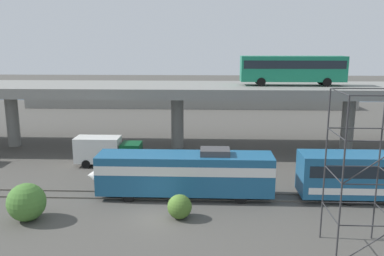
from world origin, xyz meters
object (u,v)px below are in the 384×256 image
Objects in this scene: train_locomotive at (176,172)px; service_truck_west at (106,150)px; scaffolding_tower at (363,169)px; parked_car_2 at (285,93)px; parked_car_0 at (148,93)px; parked_car_1 at (211,91)px; parked_car_3 at (115,94)px; transit_bus_on_overpass at (293,68)px.

train_locomotive reaches higher than service_truck_west.
parked_car_2 is at bearing 83.82° from scaffolding_tower.
train_locomotive reaches higher than parked_car_2.
parked_car_0 is 13.39m from parked_car_1.
parked_car_3 is at bearing -71.34° from train_locomotive.
scaffolding_tower is 61.87m from parked_car_0.
parked_car_1 is 0.98× the size of parked_car_3.
scaffolding_tower is 2.30× the size of parked_car_2.
train_locomotive is 3.58× the size of parked_car_1.
parked_car_3 is at bearing 14.05° from parked_car_1.
parked_car_2 is (5.74, 34.07, -7.25)m from transit_bus_on_overpass.
parked_car_1 is at bearing 15.98° from parked_car_0.
parked_car_3 is (-28.03, 56.78, -2.82)m from scaffolding_tower.
parked_car_2 is (18.10, 49.86, 0.34)m from train_locomotive.
parked_car_2 is (6.34, 58.47, -2.82)m from scaffolding_tower.
transit_bus_on_overpass is at bearing 88.59° from scaffolding_tower.
parked_car_0 is (-21.39, 57.98, -2.82)m from scaffolding_tower.
transit_bus_on_overpass is 39.05m from parked_car_1.
parked_car_1 is at bearing 75.90° from service_truck_west.
parked_car_3 is (-19.51, -4.88, 0.00)m from parked_car_1.
scaffolding_tower is (-0.60, -24.40, -4.42)m from transit_bus_on_overpass.
scaffolding_tower is at bearing 116.27° from parked_car_3.
train_locomotive is at bearing -78.96° from parked_car_0.
transit_bus_on_overpass is 1.20× the size of scaffolding_tower.
transit_bus_on_overpass is at bearing 131.48° from parked_car_3.
transit_bus_on_overpass reaches higher than service_truck_west.
train_locomotive is 50.85m from parked_car_3.
transit_bus_on_overpass is 2.79× the size of parked_car_1.
scaffolding_tower reaches higher than parked_car_1.
scaffolding_tower is 62.32m from parked_car_1.
service_truck_west is at bearing -122.16° from parked_car_2.
service_truck_west is at bearing -159.97° from transit_bus_on_overpass.
parked_car_2 is (14.86, -3.20, -0.00)m from parked_car_1.
parked_car_0 is 1.05× the size of parked_car_1.
parked_car_1 is (12.87, 3.69, -0.00)m from parked_car_0.
train_locomotive is 3.52× the size of parked_car_3.
service_truck_west is 1.57× the size of parked_car_2.
parked_car_0 is 1.04× the size of parked_car_3.
parked_car_0 is at bearing 123.22° from transit_bus_on_overpass.
parked_car_3 is (-16.27, 48.18, 0.34)m from train_locomotive.
transit_bus_on_overpass is 2.76× the size of parked_car_2.
train_locomotive is 1.54× the size of scaffolding_tower.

